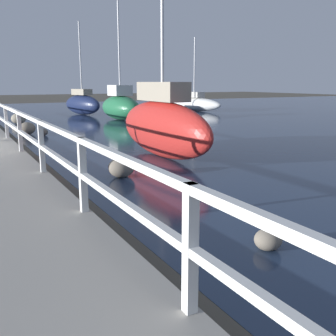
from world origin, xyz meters
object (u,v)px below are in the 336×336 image
sailboat_red (163,125)px  sailboat_green (120,106)px  sailboat_white (194,103)px  sailboat_navy (82,104)px

sailboat_red → sailboat_green: 11.71m
sailboat_green → sailboat_white: bearing=23.4°
sailboat_white → sailboat_green: bearing=-166.4°
sailboat_red → sailboat_green: sailboat_red is taller
sailboat_white → sailboat_red: (-10.87, -15.51, 0.35)m
sailboat_white → sailboat_green: size_ratio=0.83×
sailboat_navy → sailboat_green: 4.79m
sailboat_navy → sailboat_red: 16.16m
sailboat_white → sailboat_red: sailboat_red is taller
sailboat_navy → sailboat_white: bearing=-19.6°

